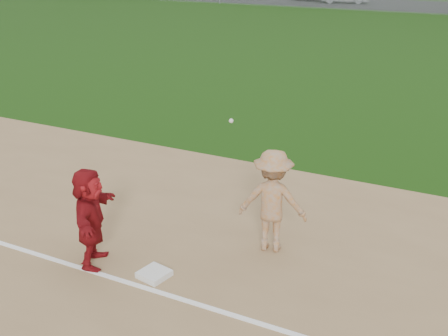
% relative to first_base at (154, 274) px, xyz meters
% --- Properties ---
extents(ground, '(160.00, 160.00, 0.00)m').
position_rel_first_base_xyz_m(ground, '(0.29, 0.45, -0.07)').
color(ground, '#163A0B').
rests_on(ground, ground).
extents(foul_line, '(60.00, 0.10, 0.01)m').
position_rel_first_base_xyz_m(foul_line, '(0.29, -0.35, -0.05)').
color(foul_line, white).
rests_on(foul_line, infield_dirt).
extents(first_base, '(0.52, 0.52, 0.10)m').
position_rel_first_base_xyz_m(first_base, '(0.00, 0.00, 0.00)').
color(first_base, silver).
rests_on(first_base, infield_dirt).
extents(base_runner, '(1.14, 1.68, 1.74)m').
position_rel_first_base_xyz_m(base_runner, '(-1.15, -0.11, 0.82)').
color(base_runner, maroon).
rests_on(base_runner, infield_dirt).
extents(first_base_play, '(1.33, 0.97, 2.47)m').
position_rel_first_base_xyz_m(first_base_play, '(1.35, 1.74, 0.88)').
color(first_base_play, gray).
rests_on(first_base_play, infield_dirt).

